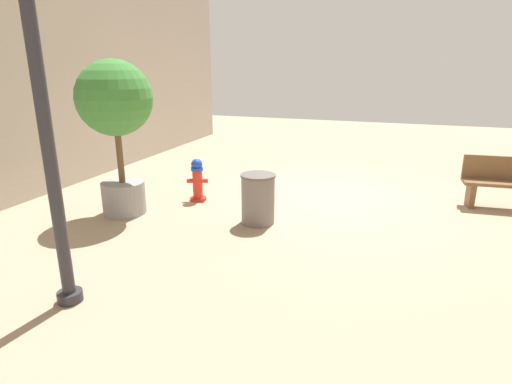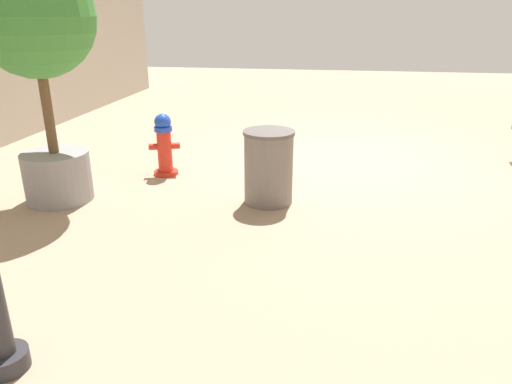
{
  "view_description": "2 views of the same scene",
  "coord_description": "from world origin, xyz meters",
  "views": [
    {
      "loc": [
        -1.25,
        8.25,
        2.61
      ],
      "look_at": [
        0.85,
        2.25,
        0.65
      ],
      "focal_mm": 29.64,
      "sensor_mm": 36.0,
      "label": 1
    },
    {
      "loc": [
        0.23,
        7.07,
        2.09
      ],
      "look_at": [
        0.94,
        2.76,
        0.44
      ],
      "focal_mm": 33.66,
      "sensor_mm": 36.0,
      "label": 2
    }
  ],
  "objects": [
    {
      "name": "trash_bin",
      "position": [
        0.93,
        1.91,
        0.43
      ],
      "size": [
        0.58,
        0.58,
        0.85
      ],
      "color": "slate",
      "rests_on": "ground_plane"
    },
    {
      "name": "planter_tree",
      "position": [
        3.36,
        2.24,
        1.79
      ],
      "size": [
        1.27,
        1.27,
        2.68
      ],
      "color": "gray",
      "rests_on": "ground_plane"
    },
    {
      "name": "fire_hydrant",
      "position": [
        2.46,
        1.13,
        0.42
      ],
      "size": [
        0.42,
        0.39,
        0.83
      ],
      "color": "red",
      "rests_on": "ground_plane"
    },
    {
      "name": "ground_plane",
      "position": [
        0.0,
        0.0,
        0.0
      ],
      "size": [
        23.4,
        23.4,
        0.0
      ],
      "primitive_type": "plane",
      "color": "tan"
    }
  ]
}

